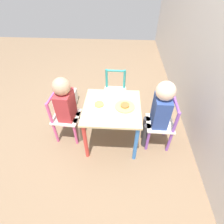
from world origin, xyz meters
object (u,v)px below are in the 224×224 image
Objects in this scene: plate_back at (125,106)px; storage_bin at (65,99)px; kids_table at (112,113)px; chair_purple at (162,125)px; child_front at (67,105)px; chair_teal at (115,93)px; chair_pink at (65,118)px; child_back at (159,110)px; plate_front at (99,105)px.

plate_back is 1.02m from storage_bin.
kids_table is 1.00× the size of chair_purple.
child_front is (-0.04, -0.92, 0.18)m from chair_purple.
storage_bin is (-0.06, -0.65, -0.17)m from chair_teal.
child_back is at bearing -88.61° from chair_pink.
child_front is at bearing -132.58° from chair_teal.
plate_front is at bearing -91.51° from child_front.
chair_teal reaches higher than plate_front.
chair_teal is 2.72× the size of plate_front.
chair_purple is 0.72× the size of child_front.
chair_pink is at bearing -91.58° from child_back.
chair_purple reaches higher than kids_table.
chair_purple is 2.72× the size of plate_front.
kids_table is 0.51m from chair_teal.
child_front is (0.00, 0.06, 0.18)m from chair_pink.
child_back is (0.04, 0.92, 0.20)m from chair_pink.
kids_table is at bearing -90.00° from chair_pink.
kids_table is 0.51m from chair_pink.
plate_back is 0.24m from plate_front.
chair_teal reaches higher than storage_bin.
child_back reaches higher than plate_back.
chair_purple and chair_pink have the same top height.
chair_pink is 1.00× the size of chair_teal.
plate_front is at bearing -89.78° from child_back.
child_front is 0.55m from plate_back.
chair_pink is 0.94m from child_back.
kids_table is at bearing -90.00° from child_front.
kids_table is at bearing -90.00° from chair_purple.
plate_front is at bearing -90.00° from plate_back.
chair_teal is 0.68m from child_back.
child_front reaches higher than chair_purple.
child_back reaches higher than chair_purple.
kids_table is 0.90m from storage_bin.
child_back is 0.31m from plate_back.
chair_purple reaches higher than plate_front.
kids_table is at bearing -90.00° from child_back.
chair_purple is 0.65m from plate_front.
chair_purple is 1.99× the size of storage_bin.
plate_back is at bearing 54.28° from storage_bin.
chair_pink is 0.72× the size of child_front.
storage_bin is at bearing -115.12° from chair_purple.
chair_pink is 1.99× the size of storage_bin.
storage_bin is (-0.56, -1.08, -0.36)m from child_back.
child_back is at bearing 88.98° from kids_table.
plate_front is at bearing -89.80° from chair_purple.
child_back reaches higher than storage_bin.
child_front is at bearing -91.39° from chair_purple.
child_back is at bearing 88.59° from plate_back.
chair_pink reaches higher than plate_back.
child_front is 3.77× the size of plate_front.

